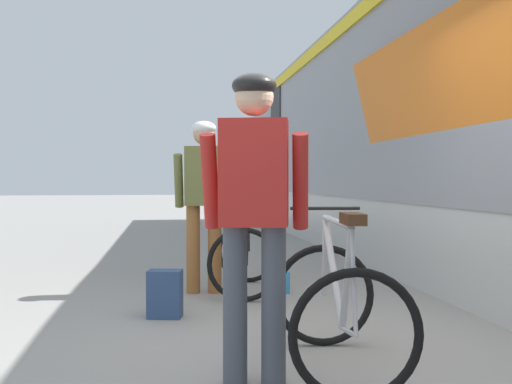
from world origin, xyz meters
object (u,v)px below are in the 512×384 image
Objects in this scene: bicycle_near_silver at (338,305)px; cyclist_near_in_red at (254,199)px; water_bottle_near_the_bikes at (286,283)px; backpack_on_platform at (165,294)px; cyclist_far_in_olive at (204,190)px; bicycle_far_black at (246,253)px.

cyclist_near_in_red is at bearing -167.17° from bicycle_near_silver.
backpack_on_platform is at bearing -146.37° from water_bottle_near_the_bikes.
cyclist_near_in_red is 2.71m from water_bottle_near_the_bikes.
cyclist_far_in_olive is 4.40× the size of backpack_on_platform.
bicycle_near_silver is at bearing -94.62° from water_bottle_near_the_bikes.
bicycle_far_black is at bearing 94.69° from bicycle_near_silver.
cyclist_far_in_olive reaches higher than water_bottle_near_the_bikes.
water_bottle_near_the_bikes is (0.83, -0.16, -0.95)m from cyclist_far_in_olive.
backpack_on_platform is at bearing 124.65° from bicycle_near_silver.
bicycle_far_black is (0.33, 2.60, -0.65)m from cyclist_near_in_red.
backpack_on_platform is (-0.83, -0.98, -0.20)m from bicycle_far_black.
cyclist_near_in_red is 8.14× the size of water_bottle_near_the_bikes.
backpack_on_platform is 1.47m from water_bottle_near_the_bikes.
water_bottle_near_the_bikes is at bearing -22.71° from bicycle_far_black.
backpack_on_platform is at bearing -130.46° from bicycle_far_black.
cyclist_near_in_red and cyclist_far_in_olive have the same top height.
bicycle_near_silver reaches higher than backpack_on_platform.
bicycle_far_black reaches higher than backpack_on_platform.
cyclist_far_in_olive is 1.27m from water_bottle_near_the_bikes.
cyclist_near_in_red is at bearing -106.42° from water_bottle_near_the_bikes.
cyclist_far_in_olive is (-0.11, 2.60, 0.00)m from cyclist_near_in_red.
cyclist_near_in_red reaches higher than backpack_on_platform.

